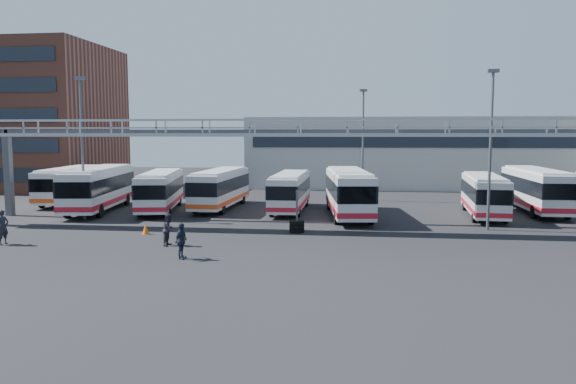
# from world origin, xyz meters

# --- Properties ---
(ground) EXTENTS (140.00, 140.00, 0.00)m
(ground) POSITION_xyz_m (0.00, 0.00, 0.00)
(ground) COLOR black
(ground) RESTS_ON ground
(gantry) EXTENTS (51.40, 5.15, 7.10)m
(gantry) POSITION_xyz_m (0.00, 5.87, 5.51)
(gantry) COLOR #94969C
(gantry) RESTS_ON ground
(apartment_building) EXTENTS (18.00, 15.00, 16.00)m
(apartment_building) POSITION_xyz_m (-34.00, 30.00, 8.00)
(apartment_building) COLOR brown
(apartment_building) RESTS_ON ground
(warehouse) EXTENTS (42.00, 14.00, 8.00)m
(warehouse) POSITION_xyz_m (12.00, 38.00, 4.00)
(warehouse) COLOR #9E9E99
(warehouse) RESTS_ON ground
(light_pole_left) EXTENTS (0.70, 0.35, 10.21)m
(light_pole_left) POSITION_xyz_m (-16.00, 8.00, 5.73)
(light_pole_left) COLOR #4C4F54
(light_pole_left) RESTS_ON ground
(light_pole_mid) EXTENTS (0.70, 0.35, 10.21)m
(light_pole_mid) POSITION_xyz_m (12.00, 7.00, 5.73)
(light_pole_mid) COLOR #4C4F54
(light_pole_mid) RESTS_ON ground
(light_pole_back) EXTENTS (0.70, 0.35, 10.21)m
(light_pole_back) POSITION_xyz_m (4.00, 22.00, 5.73)
(light_pole_back) COLOR #4C4F54
(light_pole_back) RESTS_ON ground
(bus_0) EXTENTS (3.58, 10.71, 3.19)m
(bus_0) POSITION_xyz_m (-21.89, 16.83, 1.76)
(bus_0) COLOR silver
(bus_0) RESTS_ON ground
(bus_1) EXTENTS (4.32, 11.81, 3.51)m
(bus_1) POSITION_xyz_m (-16.91, 12.16, 1.94)
(bus_1) COLOR silver
(bus_1) RESTS_ON ground
(bus_2) EXTENTS (4.39, 10.66, 3.15)m
(bus_2) POSITION_xyz_m (-12.05, 12.90, 1.74)
(bus_2) COLOR silver
(bus_2) RESTS_ON ground
(bus_3) EXTENTS (2.69, 10.64, 3.22)m
(bus_3) POSITION_xyz_m (-7.66, 14.97, 1.78)
(bus_3) COLOR silver
(bus_3) RESTS_ON ground
(bus_4) EXTENTS (2.37, 10.05, 3.05)m
(bus_4) POSITION_xyz_m (-1.73, 14.11, 1.69)
(bus_4) COLOR silver
(bus_4) RESTS_ON ground
(bus_5) EXTENTS (4.07, 11.72, 3.49)m
(bus_5) POSITION_xyz_m (2.96, 11.71, 1.93)
(bus_5) COLOR silver
(bus_5) RESTS_ON ground
(bus_7) EXTENTS (3.12, 10.34, 3.09)m
(bus_7) POSITION_xyz_m (13.02, 13.14, 1.71)
(bus_7) COLOR silver
(bus_7) RESTS_ON ground
(bus_8) EXTENTS (2.67, 11.31, 3.43)m
(bus_8) POSITION_xyz_m (17.54, 15.90, 1.90)
(bus_8) COLOR silver
(bus_8) RESTS_ON ground
(pedestrian_a) EXTENTS (0.59, 0.79, 1.97)m
(pedestrian_a) POSITION_xyz_m (-15.92, -1.49, 0.99)
(pedestrian_a) COLOR black
(pedestrian_a) RESTS_ON ground
(pedestrian_b) EXTENTS (0.74, 0.92, 1.78)m
(pedestrian_b) POSITION_xyz_m (-6.66, -0.49, 0.89)
(pedestrian_b) COLOR #25202D
(pedestrian_b) RESTS_ON ground
(pedestrian_d) EXTENTS (0.61, 1.11, 1.80)m
(pedestrian_d) POSITION_xyz_m (-4.91, -3.71, 0.90)
(pedestrian_d) COLOR #1B2331
(pedestrian_d) RESTS_ON ground
(cone_right) EXTENTS (0.55, 0.55, 0.66)m
(cone_right) POSITION_xyz_m (-9.30, 2.70, 0.33)
(cone_right) COLOR #E5590C
(cone_right) RESTS_ON ground
(tire_stack) EXTENTS (0.94, 0.94, 2.69)m
(tire_stack) POSITION_xyz_m (-0.10, 4.50, 0.45)
(tire_stack) COLOR black
(tire_stack) RESTS_ON ground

